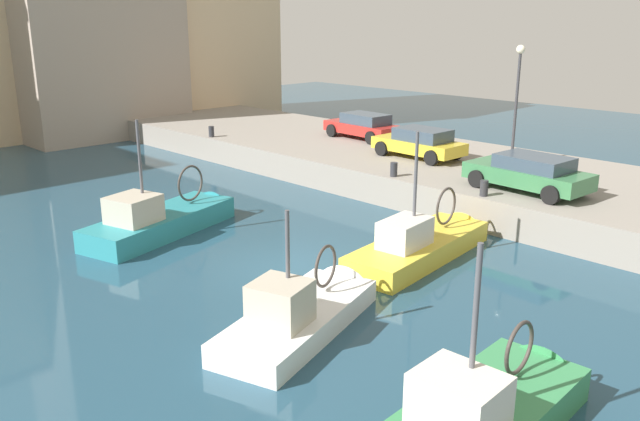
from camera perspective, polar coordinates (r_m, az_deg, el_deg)
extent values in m
plane|color=navy|center=(19.59, -2.96, -4.99)|extent=(80.00, 80.00, 0.00)
cube|color=gray|center=(28.00, 14.94, 2.38)|extent=(9.00, 56.00, 1.20)
cube|color=teal|center=(23.23, -13.55, -1.94)|extent=(6.02, 3.32, 1.47)
cone|color=teal|center=(25.52, -8.60, 0.01)|extent=(1.31, 1.87, 1.69)
cube|color=#B2A893|center=(23.04, -13.66, -0.38)|extent=(5.76, 3.12, 0.08)
cube|color=#B7AD99|center=(22.12, -15.82, 0.09)|extent=(1.75, 1.70, 0.91)
cylinder|color=#4C4C51|center=(22.12, -15.26, 3.29)|extent=(0.10, 0.10, 3.35)
torus|color=#3F3833|center=(23.97, -11.15, 2.33)|extent=(1.28, 0.42, 1.31)
sphere|color=white|center=(22.78, -18.44, -2.14)|extent=(0.32, 0.32, 0.32)
cube|color=white|center=(15.89, -1.88, -10.35)|extent=(5.29, 3.26, 1.10)
cone|color=white|center=(18.17, 2.60, -6.77)|extent=(1.36, 1.86, 1.66)
cube|color=#B2A893|center=(15.68, -1.90, -8.73)|extent=(5.06, 3.06, 0.08)
cube|color=#B7AD99|center=(14.84, -3.44, -8.01)|extent=(1.47, 1.50, 0.99)
cylinder|color=#4C4C51|center=(14.81, -2.80, -4.82)|extent=(0.10, 0.10, 2.60)
torus|color=#3F3833|center=(16.53, 0.49, -4.84)|extent=(1.08, 0.41, 1.10)
sphere|color=white|center=(15.21, -8.12, -11.13)|extent=(0.32, 0.32, 0.32)
cone|color=#388951|center=(14.87, 19.18, -13.38)|extent=(0.98, 1.75, 1.71)
cube|color=#896B4C|center=(12.17, 13.28, -16.64)|extent=(5.25, 1.99, 0.08)
cube|color=beige|center=(11.46, 11.92, -15.80)|extent=(1.22, 1.46, 0.94)
cylinder|color=#4C4C51|center=(11.20, 13.19, -10.40)|extent=(0.10, 0.10, 3.16)
torus|color=#3F3833|center=(13.03, 16.87, -11.31)|extent=(1.07, 0.13, 1.07)
cube|color=gold|center=(20.55, 8.51, -4.11)|extent=(5.96, 2.49, 1.29)
cone|color=gold|center=(23.27, 12.57, -1.85)|extent=(1.09, 1.72, 1.62)
cube|color=#9E7A51|center=(20.35, 8.58, -2.59)|extent=(5.71, 2.32, 0.08)
cube|color=beige|center=(19.50, 7.35, -1.97)|extent=(1.74, 1.23, 0.84)
cylinder|color=#4C4C51|center=(19.55, 8.24, 1.85)|extent=(0.10, 0.10, 3.41)
torus|color=#3F3833|center=(21.49, 10.85, 0.37)|extent=(1.24, 0.23, 1.24)
sphere|color=white|center=(19.61, 3.44, -4.38)|extent=(0.32, 0.32, 0.32)
cube|color=red|center=(33.44, 3.69, 7.12)|extent=(1.83, 4.20, 0.50)
cube|color=#384756|center=(33.21, 3.96, 7.93)|extent=(1.54, 2.38, 0.50)
cylinder|color=black|center=(33.92, 1.03, 6.94)|extent=(0.25, 0.65, 0.64)
cylinder|color=black|center=(35.01, 3.00, 7.23)|extent=(0.25, 0.65, 0.64)
cylinder|color=black|center=(31.94, 4.44, 6.29)|extent=(0.25, 0.65, 0.64)
cylinder|color=black|center=(33.09, 6.41, 6.60)|extent=(0.25, 0.65, 0.64)
cube|color=gold|center=(29.14, 8.52, 5.57)|extent=(1.78, 4.06, 0.51)
cube|color=#384756|center=(28.93, 8.87, 6.51)|extent=(1.55, 2.28, 0.52)
cylinder|color=black|center=(29.39, 5.36, 5.37)|extent=(0.23, 0.64, 0.64)
cylinder|color=black|center=(30.67, 7.49, 5.77)|extent=(0.23, 0.64, 0.64)
cylinder|color=black|center=(27.70, 9.62, 4.52)|extent=(0.23, 0.64, 0.64)
cylinder|color=black|center=(29.06, 11.67, 4.97)|extent=(0.23, 0.64, 0.64)
cube|color=#387547|center=(24.34, 17.49, 2.89)|extent=(2.06, 4.42, 0.57)
cube|color=#384756|center=(24.12, 18.03, 3.98)|extent=(1.73, 2.51, 0.46)
cylinder|color=black|center=(24.44, 13.42, 2.69)|extent=(0.26, 0.65, 0.64)
cylinder|color=black|center=(25.89, 15.77, 3.28)|extent=(0.26, 0.65, 0.64)
cylinder|color=black|center=(22.92, 19.33, 1.29)|extent=(0.26, 0.65, 0.64)
cylinder|color=black|center=(24.46, 21.47, 1.99)|extent=(0.26, 0.65, 0.64)
cylinder|color=#2D2D33|center=(23.33, 14.01, 1.88)|extent=(0.28, 0.28, 0.55)
cylinder|color=#2D2D33|center=(25.58, 6.40, 3.55)|extent=(0.28, 0.28, 0.55)
cylinder|color=#2D2D33|center=(34.28, -9.38, 6.75)|extent=(0.28, 0.28, 0.55)
cylinder|color=#38383D|center=(28.86, 16.58, 8.44)|extent=(0.12, 0.12, 4.50)
sphere|color=#F2EACC|center=(28.65, 16.98, 13.19)|extent=(0.36, 0.36, 0.36)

